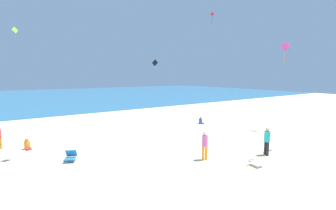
% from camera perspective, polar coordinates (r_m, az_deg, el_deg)
% --- Properties ---
extents(ground_plane, '(120.00, 120.00, 0.00)m').
position_cam_1_polar(ground_plane, '(19.79, -5.13, -6.47)').
color(ground_plane, beige).
extents(ocean_water, '(120.00, 60.00, 0.05)m').
position_cam_1_polar(ocean_water, '(59.66, -24.65, 2.28)').
color(ocean_water, teal).
rests_on(ocean_water, ground_plane).
extents(beach_chair_far_left, '(0.82, 0.86, 0.63)m').
position_cam_1_polar(beach_chair_far_left, '(13.86, -23.95, -12.01)').
color(beach_chair_far_left, '#2370B2').
rests_on(beach_chair_far_left, ground_plane).
extents(beach_chair_far_right, '(0.53, 0.68, 0.60)m').
position_cam_1_polar(beach_chair_far_right, '(13.01, 21.58, -13.36)').
color(beach_chair_far_right, white).
rests_on(beach_chair_far_right, ground_plane).
extents(person_0, '(0.44, 0.44, 1.68)m').
position_cam_1_polar(person_0, '(12.82, 9.55, -9.87)').
color(person_0, orange).
rests_on(person_0, ground_plane).
extents(person_1, '(0.35, 0.58, 0.72)m').
position_cam_1_polar(person_1, '(22.43, 8.50, -4.16)').
color(person_1, blue).
rests_on(person_1, ground_plane).
extents(person_2, '(0.45, 0.64, 0.74)m').
position_cam_1_polar(person_2, '(17.31, -32.70, -8.77)').
color(person_2, orange).
rests_on(person_2, ground_plane).
extents(person_4, '(0.41, 0.41, 1.72)m').
position_cam_1_polar(person_4, '(14.64, 24.30, -8.13)').
color(person_4, black).
rests_on(person_4, ground_plane).
extents(kite_lime, '(0.54, 0.43, 0.97)m').
position_cam_1_polar(kite_lime, '(27.35, -34.93, 15.64)').
color(kite_lime, '#99DB33').
extents(kite_red, '(0.25, 0.49, 1.45)m').
position_cam_1_polar(kite_red, '(30.35, 11.40, 21.94)').
color(kite_red, red).
extents(kite_magenta, '(0.36, 0.74, 1.85)m').
position_cam_1_polar(kite_magenta, '(21.71, 28.14, 13.07)').
color(kite_magenta, '#DB3DA8').
extents(kite_black, '(0.56, 1.06, 1.41)m').
position_cam_1_polar(kite_black, '(37.19, -3.41, 10.87)').
color(kite_black, black).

